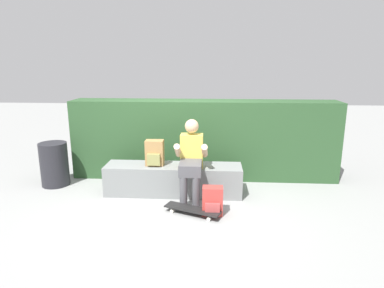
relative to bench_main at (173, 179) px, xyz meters
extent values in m
plane|color=gray|center=(0.00, -0.34, -0.24)|extent=(24.00, 24.00, 0.00)
cube|color=slate|center=(0.00, 0.00, 0.00)|extent=(2.15, 0.50, 0.47)
cube|color=gold|center=(0.30, -0.07, 0.50)|extent=(0.34, 0.22, 0.52)
sphere|color=#D8AD84|center=(0.30, -0.07, 0.88)|extent=(0.21, 0.21, 0.21)
cube|color=#4C4C51|center=(0.30, -0.38, 0.32)|extent=(0.32, 0.40, 0.17)
cylinder|color=#4C4C51|center=(0.21, -0.53, 0.00)|extent=(0.11, 0.11, 0.47)
cylinder|color=#4C4C51|center=(0.39, -0.53, 0.00)|extent=(0.11, 0.11, 0.47)
cylinder|color=#D8AD84|center=(0.10, -0.21, 0.54)|extent=(0.09, 0.33, 0.27)
cylinder|color=#D8AD84|center=(0.50, -0.21, 0.54)|extent=(0.09, 0.33, 0.27)
cube|color=black|center=(0.35, -0.75, -0.16)|extent=(0.82, 0.49, 0.02)
cylinder|color=silver|center=(0.64, -0.79, -0.21)|extent=(0.06, 0.05, 0.05)
cylinder|color=silver|center=(0.58, -0.93, -0.21)|extent=(0.06, 0.05, 0.05)
cylinder|color=silver|center=(0.12, -0.57, -0.21)|extent=(0.06, 0.05, 0.05)
cylinder|color=silver|center=(0.06, -0.71, -0.21)|extent=(0.06, 0.05, 0.05)
cube|color=#A37A47|center=(-0.29, 0.00, 0.44)|extent=(0.28, 0.18, 0.40)
cube|color=#8F8C4D|center=(-0.29, -0.11, 0.36)|extent=(0.20, 0.05, 0.18)
cube|color=#B23833|center=(0.63, -0.72, -0.04)|extent=(0.28, 0.18, 0.40)
cube|color=#B34443|center=(0.63, -0.84, -0.12)|extent=(0.20, 0.05, 0.18)
cube|color=#2A4C29|center=(0.45, 0.87, 0.46)|extent=(4.71, 0.57, 1.40)
cylinder|color=#232328|center=(-2.07, 0.25, 0.13)|extent=(0.46, 0.46, 0.74)
camera|label=1|loc=(0.61, -4.97, 1.82)|focal=31.03mm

